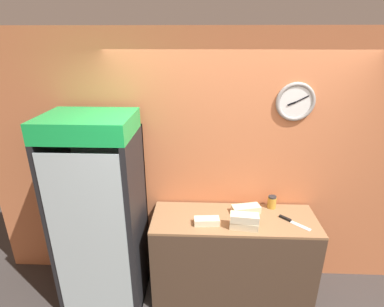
{
  "coord_description": "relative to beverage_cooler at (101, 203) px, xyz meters",
  "views": [
    {
      "loc": [
        -0.31,
        -1.69,
        2.61
      ],
      "look_at": [
        -0.42,
        0.93,
        1.58
      ],
      "focal_mm": 28.0,
      "sensor_mm": 36.0,
      "label": 1
    }
  ],
  "objects": [
    {
      "name": "wall_back",
      "position": [
        1.31,
        0.35,
        0.27
      ],
      "size": [
        5.2,
        0.09,
        2.7
      ],
      "color": "#D17547",
      "rests_on": "ground_plane"
    },
    {
      "name": "prep_counter",
      "position": [
        1.31,
        0.02,
        -0.62
      ],
      "size": [
        1.63,
        0.56,
        0.94
      ],
      "color": "#4C3828",
      "rests_on": "ground_plane"
    },
    {
      "name": "beverage_cooler",
      "position": [
        0.0,
        0.0,
        0.0
      ],
      "size": [
        0.78,
        0.69,
        1.99
      ],
      "color": "black",
      "rests_on": "ground_plane"
    },
    {
      "name": "sandwich_stack_bottom",
      "position": [
        1.38,
        -0.15,
        -0.11
      ],
      "size": [
        0.28,
        0.14,
        0.07
      ],
      "color": "beige",
      "rests_on": "prep_counter"
    },
    {
      "name": "sandwich_stack_middle",
      "position": [
        1.38,
        -0.15,
        -0.04
      ],
      "size": [
        0.27,
        0.13,
        0.07
      ],
      "color": "beige",
      "rests_on": "sandwich_stack_bottom"
    },
    {
      "name": "sandwich_flat_left",
      "position": [
        1.04,
        -0.1,
        -0.12
      ],
      "size": [
        0.24,
        0.12,
        0.06
      ],
      "color": "beige",
      "rests_on": "prep_counter"
    },
    {
      "name": "sandwich_flat_right",
      "position": [
        1.44,
        0.13,
        -0.11
      ],
      "size": [
        0.3,
        0.18,
        0.07
      ],
      "color": "beige",
      "rests_on": "prep_counter"
    },
    {
      "name": "chefs_knife",
      "position": [
        1.85,
        -0.02,
        -0.14
      ],
      "size": [
        0.26,
        0.24,
        0.02
      ],
      "color": "silver",
      "rests_on": "prep_counter"
    },
    {
      "name": "condiment_jar",
      "position": [
        1.72,
        0.23,
        -0.08
      ],
      "size": [
        0.09,
        0.09,
        0.13
      ],
      "color": "gold",
      "rests_on": "prep_counter"
    }
  ]
}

